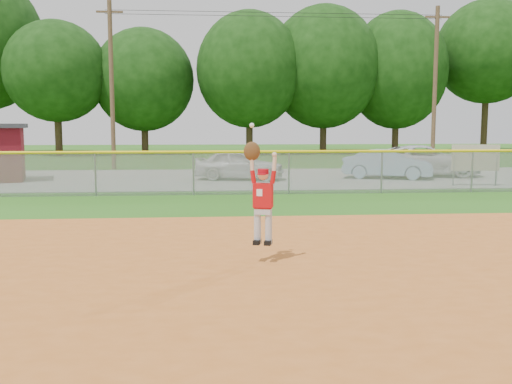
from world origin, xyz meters
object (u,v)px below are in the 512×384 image
sponsor_sign (475,159)px  ballplayer (261,194)px  car_white_a (240,165)px  car_blue (387,164)px  car_white_b (425,161)px

sponsor_sign → ballplayer: 15.23m
car_white_a → car_blue: car_white_a is taller
car_white_a → car_blue: (6.63, -0.00, -0.02)m
ballplayer → car_white_a: bearing=88.4°
car_white_a → sponsor_sign: sponsor_sign is taller
car_white_a → sponsor_sign: size_ratio=2.10×
car_blue → sponsor_sign: sponsor_sign is taller
car_blue → car_white_a: bearing=110.0°
sponsor_sign → ballplayer: size_ratio=0.88×
car_white_a → ballplayer: bearing=-169.0°
car_white_b → ballplayer: ballplayer is taller
car_white_a → ballplayer: size_ratio=1.84×
car_white_a → car_white_b: bearing=-70.3°
sponsor_sign → ballplayer: ballplayer is taller
car_blue → ballplayer: ballplayer is taller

